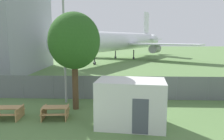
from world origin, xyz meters
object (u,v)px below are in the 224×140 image
object	(u,v)px
airplane	(122,41)
picnic_bench_near_cabin	(55,111)
portable_cabin	(131,103)
tree_left_of_cabin	(74,41)
picnic_bench_open_grass	(7,111)

from	to	relation	value
airplane	picnic_bench_near_cabin	bearing A→B (deg)	20.24
airplane	picnic_bench_near_cabin	size ratio (longest dim) A/B	22.58
portable_cabin	tree_left_of_cabin	size ratio (longest dim) A/B	0.60
portable_cabin	tree_left_of_cabin	xyz separation A→B (m)	(-3.78, 2.84, 3.46)
airplane	picnic_bench_near_cabin	world-z (taller)	airplane
portable_cabin	picnic_bench_open_grass	size ratio (longest dim) A/B	2.16
portable_cabin	tree_left_of_cabin	bearing A→B (deg)	149.42
picnic_bench_near_cabin	tree_left_of_cabin	size ratio (longest dim) A/B	0.26
picnic_bench_near_cabin	portable_cabin	bearing A→B (deg)	-11.41
portable_cabin	picnic_bench_open_grass	bearing A→B (deg)	-179.48
airplane	tree_left_of_cabin	distance (m)	35.99
picnic_bench_near_cabin	picnic_bench_open_grass	distance (m)	3.04
airplane	tree_left_of_cabin	world-z (taller)	airplane
airplane	picnic_bench_open_grass	size ratio (longest dim) A/B	21.29
picnic_bench_open_grass	tree_left_of_cabin	size ratio (longest dim) A/B	0.28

